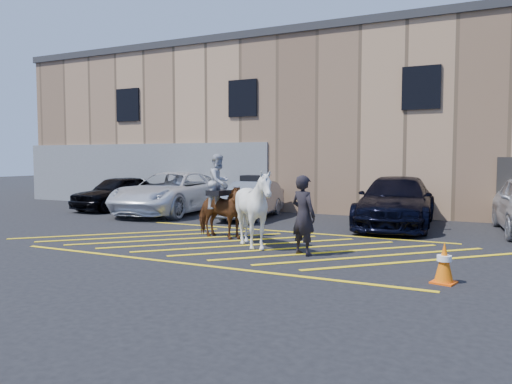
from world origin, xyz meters
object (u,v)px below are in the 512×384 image
at_px(handler, 303,215).
at_px(car_silver_sedan, 251,200).
at_px(traffic_cone, 444,262).
at_px(car_black_suv, 119,193).
at_px(car_white_pickup, 172,193).
at_px(mounted_bay, 219,204).
at_px(car_blue_suv, 396,202).
at_px(saddled_white, 254,209).

bearing_deg(handler, car_silver_sedan, -30.38).
height_order(handler, traffic_cone, handler).
height_order(car_black_suv, handler, handler).
relative_size(car_white_pickup, handler, 3.24).
bearing_deg(car_silver_sedan, mounted_bay, -81.77).
height_order(mounted_bay, traffic_cone, mounted_bay).
xyz_separation_m(car_white_pickup, handler, (7.54, -5.50, 0.09)).
height_order(car_blue_suv, traffic_cone, car_blue_suv).
xyz_separation_m(car_blue_suv, traffic_cone, (2.12, -6.93, -0.42)).
xyz_separation_m(car_silver_sedan, car_blue_suv, (5.12, 0.08, 0.12)).
height_order(mounted_bay, saddled_white, mounted_bay).
xyz_separation_m(car_black_suv, car_white_pickup, (2.90, -0.23, 0.10)).
relative_size(car_black_suv, saddled_white, 2.20).
bearing_deg(car_blue_suv, car_silver_sedan, 176.31).
bearing_deg(traffic_cone, handler, 157.49).
height_order(handler, mounted_bay, mounted_bay).
bearing_deg(mounted_bay, traffic_cone, -22.31).
bearing_deg(handler, mounted_bay, 0.91).
xyz_separation_m(handler, saddled_white, (-1.33, 0.21, 0.06)).
bearing_deg(mounted_bay, car_black_suv, 148.91).
xyz_separation_m(car_white_pickup, car_silver_sedan, (3.40, 0.07, -0.15)).
relative_size(car_blue_suv, handler, 3.00).
distance_m(car_white_pickup, saddled_white, 8.15).
xyz_separation_m(mounted_bay, traffic_cone, (5.98, -2.45, -0.55)).
xyz_separation_m(car_white_pickup, mounted_bay, (4.66, -4.33, 0.11)).
xyz_separation_m(car_silver_sedan, mounted_bay, (1.26, -4.40, 0.26)).
distance_m(car_white_pickup, traffic_cone, 12.62).
distance_m(car_black_suv, mounted_bay, 8.82).
distance_m(car_blue_suv, saddled_white, 5.91).
relative_size(car_white_pickup, saddled_white, 3.06).
xyz_separation_m(car_white_pickup, saddled_white, (6.21, -5.28, 0.15)).
height_order(car_silver_sedan, handler, handler).
bearing_deg(car_black_suv, car_blue_suv, 5.11).
distance_m(car_silver_sedan, handler, 6.94).
xyz_separation_m(car_white_pickup, car_blue_suv, (8.52, 0.15, -0.03)).
bearing_deg(saddled_white, car_black_suv, 148.81).
bearing_deg(car_white_pickup, traffic_cone, -36.15).
relative_size(car_silver_sedan, saddled_white, 2.11).
relative_size(handler, saddled_white, 0.94).
bearing_deg(car_black_suv, traffic_cone, -21.89).
bearing_deg(car_silver_sedan, car_black_suv, 170.80).
relative_size(handler, traffic_cone, 2.46).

